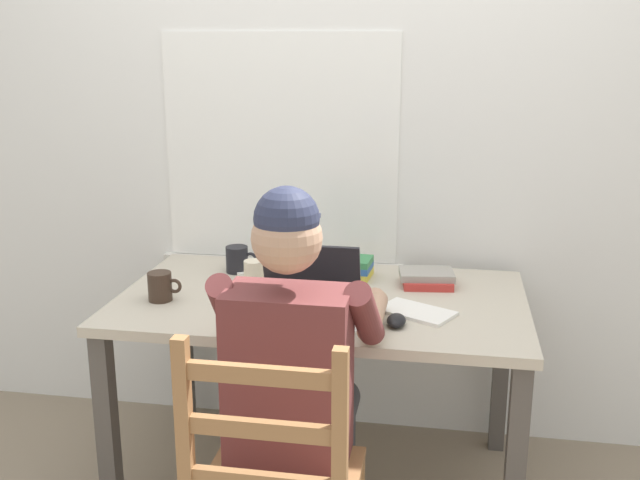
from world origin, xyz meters
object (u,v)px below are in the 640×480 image
(coffee_mug_white, at_px, (255,272))
(book_stack_side, at_px, (427,278))
(laptop, at_px, (306,301))
(book_stack_main, at_px, (349,267))
(computer_mouse, at_px, (396,320))
(coffee_mug_dark, at_px, (161,286))
(desk, at_px, (322,321))
(seated_person, at_px, (296,369))
(coffee_mug_spare, at_px, (238,259))

(coffee_mug_white, xyz_separation_m, book_stack_side, (0.63, 0.09, -0.02))
(laptop, distance_m, book_stack_main, 0.44)
(laptop, relative_size, book_stack_main, 1.85)
(computer_mouse, height_order, coffee_mug_white, coffee_mug_white)
(coffee_mug_white, height_order, book_stack_main, coffee_mug_white)
(book_stack_side, bearing_deg, computer_mouse, -100.96)
(computer_mouse, relative_size, coffee_mug_dark, 0.83)
(desk, relative_size, coffee_mug_white, 12.87)
(laptop, height_order, coffee_mug_dark, laptop)
(seated_person, distance_m, book_stack_main, 0.73)
(desk, bearing_deg, coffee_mug_white, 160.25)
(coffee_mug_spare, distance_m, book_stack_main, 0.44)
(coffee_mug_dark, bearing_deg, laptop, -6.50)
(seated_person, relative_size, laptop, 3.80)
(book_stack_main, xyz_separation_m, book_stack_side, (0.29, -0.05, -0.01))
(laptop, height_order, book_stack_side, laptop)
(book_stack_main, bearing_deg, coffee_mug_spare, -178.79)
(laptop, relative_size, coffee_mug_white, 2.98)
(laptop, xyz_separation_m, coffee_mug_dark, (-0.52, 0.06, -0.00))
(book_stack_side, bearing_deg, laptop, -134.57)
(coffee_mug_white, xyz_separation_m, book_stack_main, (0.33, 0.14, -0.01))
(seated_person, distance_m, book_stack_side, 0.77)
(seated_person, height_order, coffee_mug_spare, seated_person)
(laptop, bearing_deg, coffee_mug_dark, 173.50)
(computer_mouse, bearing_deg, book_stack_main, 114.70)
(seated_person, relative_size, computer_mouse, 12.53)
(coffee_mug_dark, relative_size, book_stack_main, 0.67)
(seated_person, xyz_separation_m, book_stack_side, (0.35, 0.68, 0.08))
(coffee_mug_white, bearing_deg, computer_mouse, -30.66)
(laptop, xyz_separation_m, computer_mouse, (0.30, -0.03, -0.04))
(desk, height_order, computer_mouse, computer_mouse)
(seated_person, bearing_deg, coffee_mug_white, 115.36)
(coffee_mug_dark, height_order, coffee_mug_spare, coffee_mug_spare)
(seated_person, xyz_separation_m, computer_mouse, (0.27, 0.26, 0.07))
(laptop, bearing_deg, seated_person, -84.76)
(seated_person, relative_size, book_stack_main, 7.02)
(desk, height_order, laptop, laptop)
(book_stack_main, bearing_deg, coffee_mug_white, -157.61)
(desk, bearing_deg, coffee_mug_dark, -166.09)
(coffee_mug_spare, bearing_deg, coffee_mug_dark, -115.60)
(coffee_mug_white, bearing_deg, desk, -19.75)
(coffee_mug_spare, bearing_deg, computer_mouse, -34.92)
(computer_mouse, distance_m, coffee_mug_dark, 0.83)
(laptop, bearing_deg, computer_mouse, -6.63)
(computer_mouse, distance_m, book_stack_side, 0.43)
(laptop, relative_size, coffee_mug_spare, 2.67)
(coffee_mug_white, bearing_deg, coffee_mug_spare, 128.35)
(coffee_mug_dark, height_order, book_stack_main, coffee_mug_dark)
(laptop, bearing_deg, coffee_mug_white, 130.89)
(desk, relative_size, seated_person, 1.14)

